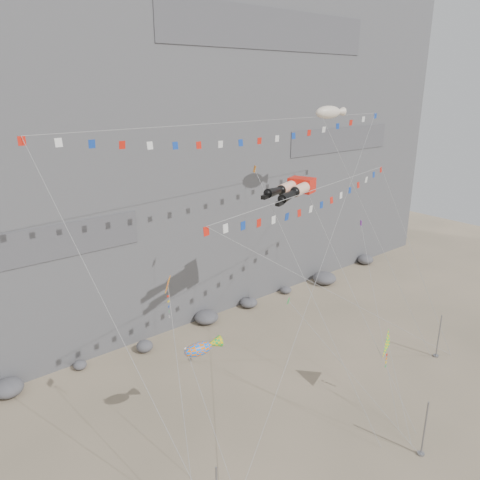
{
  "coord_description": "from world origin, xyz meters",
  "views": [
    {
      "loc": [
        -25.79,
        -20.6,
        24.48
      ],
      "look_at": [
        -1.8,
        9.0,
        11.87
      ],
      "focal_mm": 35.0,
      "sensor_mm": 36.0,
      "label": 1
    }
  ],
  "objects": [
    {
      "name": "small_kite_b",
      "position": [
        8.98,
        4.45,
        12.1
      ],
      "size": [
        8.24,
        11.09,
        17.87
      ],
      "color": "purple",
      "rests_on": "ground"
    },
    {
      "name": "ground",
      "position": [
        0.0,
        0.0,
        0.0
      ],
      "size": [
        120.0,
        120.0,
        0.0
      ],
      "primitive_type": "plane",
      "color": "tan",
      "rests_on": "ground"
    },
    {
      "name": "anchor_pole_center",
      "position": [
        0.56,
        -8.16,
        2.18
      ],
      "size": [
        0.12,
        0.12,
        4.35
      ],
      "primitive_type": "cylinder",
      "color": "gray",
      "rests_on": "ground"
    },
    {
      "name": "fish_windsock",
      "position": [
        -11.07,
        1.89,
        8.08
      ],
      "size": [
        3.37,
        7.5,
        10.57
      ],
      "color": "orange",
      "rests_on": "ground"
    },
    {
      "name": "legs_kite",
      "position": [
        0.32,
        4.97,
        16.7
      ],
      "size": [
        6.74,
        13.74,
        20.82
      ],
      "rotation": [
        0.0,
        0.0,
        0.37
      ],
      "color": "red",
      "rests_on": "ground"
    },
    {
      "name": "cliff",
      "position": [
        0.0,
        32.0,
        25.0
      ],
      "size": [
        80.0,
        28.0,
        50.0
      ],
      "primitive_type": "cube",
      "color": "slate",
      "rests_on": "ground"
    },
    {
      "name": "flag_banner_upper",
      "position": [
        -0.23,
        9.58,
        21.67
      ],
      "size": [
        36.11,
        15.22,
        29.53
      ],
      "color": "red",
      "rests_on": "ground"
    },
    {
      "name": "delta_kite",
      "position": [
        3.01,
        -3.23,
        5.58
      ],
      "size": [
        3.54,
        4.78,
        7.69
      ],
      "color": "yellow",
      "rests_on": "ground"
    },
    {
      "name": "harlequin_kite",
      "position": [
        -13.15,
        1.75,
        13.28
      ],
      "size": [
        3.08,
        6.64,
        14.6
      ],
      "color": "red",
      "rests_on": "ground"
    },
    {
      "name": "talus_boulders",
      "position": [
        0.0,
        17.0,
        0.6
      ],
      "size": [
        60.0,
        3.0,
        1.2
      ],
      "primitive_type": null,
      "color": "#58575C",
      "rests_on": "ground"
    },
    {
      "name": "flag_banner_lower",
      "position": [
        1.54,
        3.49,
        16.8
      ],
      "size": [
        25.66,
        9.67,
        22.12
      ],
      "color": "red",
      "rests_on": "ground"
    },
    {
      "name": "blimp_windsock",
      "position": [
        9.42,
        9.58,
        22.04
      ],
      "size": [
        5.19,
        12.64,
        25.19
      ],
      "color": "beige",
      "rests_on": "ground"
    },
    {
      "name": "small_kite_c",
      "position": [
        -2.82,
        1.62,
        8.91
      ],
      "size": [
        3.93,
        10.54,
        13.9
      ],
      "color": "green",
      "rests_on": "ground"
    },
    {
      "name": "anchor_pole_right",
      "position": [
        13.06,
        -2.27,
        2.18
      ],
      "size": [
        0.12,
        0.12,
        4.36
      ],
      "primitive_type": "cylinder",
      "color": "gray",
      "rests_on": "ground"
    },
    {
      "name": "small_kite_a",
      "position": [
        -2.45,
        6.12,
        18.02
      ],
      "size": [
        2.05,
        13.06,
        22.22
      ],
      "color": "orange",
      "rests_on": "ground"
    }
  ]
}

